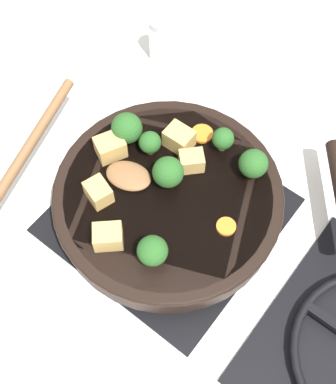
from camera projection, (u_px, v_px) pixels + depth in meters
The scene contains 18 objects.
ground_plane at pixel (168, 215), 0.84m from camera, with size 2.40×2.40×0.00m, color white.
front_burner_grate at pixel (168, 212), 0.83m from camera, with size 0.31×0.31×0.03m.
skillet_pan at pixel (170, 199), 0.79m from camera, with size 0.41×0.44×0.05m.
wooden_spoon at pixel (71, 156), 0.79m from camera, with size 0.24×0.23×0.02m.
tofu_cube_center_large at pixel (194, 162), 0.78m from camera, with size 0.04×0.03×0.03m, color tan.
tofu_cube_near_handle at pixel (98, 192), 0.75m from camera, with size 0.04×0.03×0.03m, color tan.
tofu_cube_east_chunk at pixel (108, 237), 0.72m from camera, with size 0.04×0.03×0.03m, color tan.
tofu_cube_west_chunk at pixel (109, 149), 0.79m from camera, with size 0.04×0.03×0.03m, color tan.
tofu_cube_back_piece at pixel (179, 139), 0.80m from camera, with size 0.04×0.03×0.03m, color tan.
broccoli_floret_near_spoon at pixel (253, 164), 0.76m from camera, with size 0.04×0.04×0.05m.
broccoli_floret_center_top at pixel (127, 128), 0.79m from camera, with size 0.05×0.05×0.05m.
broccoli_floret_east_rim at pixel (150, 143), 0.78m from camera, with size 0.03×0.03×0.04m.
broccoli_floret_west_rim at pixel (168, 172), 0.75m from camera, with size 0.05×0.05×0.05m.
broccoli_floret_north_edge at pixel (223, 139), 0.79m from camera, with size 0.03×0.03×0.04m.
broccoli_floret_south_cluster at pixel (153, 251), 0.70m from camera, with size 0.04×0.04×0.05m.
carrot_slice_orange_thin at pixel (226, 226), 0.74m from camera, with size 0.03×0.03×0.01m, color orange.
carrot_slice_near_center at pixel (202, 134), 0.82m from camera, with size 0.03×0.03×0.01m, color orange.
salt_shaker at pixel (159, 40), 0.96m from camera, with size 0.04×0.04×0.09m.
Camera 1 is at (0.29, 0.23, 0.75)m, focal length 50.00 mm.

